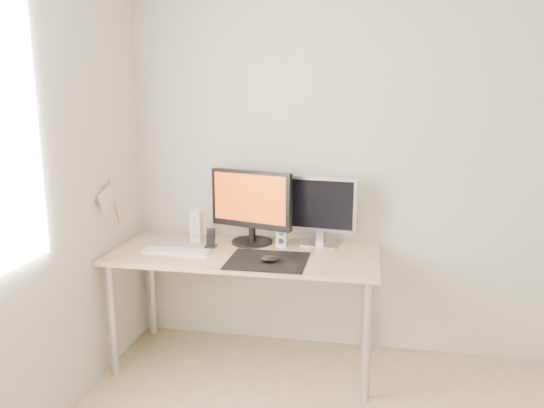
{
  "coord_description": "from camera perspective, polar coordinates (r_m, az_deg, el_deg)",
  "views": [
    {
      "loc": [
        -0.2,
        -1.61,
        1.67
      ],
      "look_at": [
        -0.78,
        1.47,
        1.01
      ],
      "focal_mm": 35.0,
      "sensor_mm": 36.0,
      "label": 1
    }
  ],
  "objects": [
    {
      "name": "speaker_left",
      "position": [
        3.43,
        -8.11,
        -2.36
      ],
      "size": [
        0.06,
        0.08,
        0.2
      ],
      "color": "white",
      "rests_on": "desk"
    },
    {
      "name": "phone_dock",
      "position": [
        3.3,
        -6.59,
        -4.03
      ],
      "size": [
        0.07,
        0.06,
        0.12
      ],
      "color": "black",
      "rests_on": "desk"
    },
    {
      "name": "mousepad",
      "position": [
        3.03,
        -0.5,
        -6.11
      ],
      "size": [
        0.45,
        0.4,
        0.0
      ],
      "primitive_type": "cube",
      "color": "black",
      "rests_on": "desk"
    },
    {
      "name": "second_monitor",
      "position": [
        3.29,
        5.27,
        -0.41
      ],
      "size": [
        0.45,
        0.19,
        0.43
      ],
      "color": "silver",
      "rests_on": "desk"
    },
    {
      "name": "wall_back",
      "position": [
        3.39,
        14.02,
        4.44
      ],
      "size": [
        3.5,
        0.0,
        3.5
      ],
      "primitive_type": "plane",
      "rotation": [
        1.57,
        0.0,
        0.0
      ],
      "color": "silver",
      "rests_on": "ground"
    },
    {
      "name": "pennant",
      "position": [
        3.28,
        -17.12,
        0.46
      ],
      "size": [
        0.01,
        0.23,
        0.29
      ],
      "color": "#A57F54",
      "rests_on": "wall_left"
    },
    {
      "name": "main_monitor",
      "position": [
        3.32,
        -2.26,
        -0.02
      ],
      "size": [
        0.54,
        0.32,
        0.47
      ],
      "color": "black",
      "rests_on": "desk"
    },
    {
      "name": "mouse",
      "position": [
        2.99,
        -0.23,
        -5.92
      ],
      "size": [
        0.11,
        0.06,
        0.04
      ],
      "primitive_type": "ellipsoid",
      "color": "black",
      "rests_on": "mousepad"
    },
    {
      "name": "keyboard",
      "position": [
        3.24,
        -10.21,
        -5.02
      ],
      "size": [
        0.42,
        0.12,
        0.02
      ],
      "color": "silver",
      "rests_on": "desk"
    },
    {
      "name": "desk",
      "position": [
        3.24,
        -2.93,
        -6.43
      ],
      "size": [
        1.6,
        0.7,
        0.73
      ],
      "color": "#D1B587",
      "rests_on": "ground"
    },
    {
      "name": "speaker_right",
      "position": [
        3.28,
        1.07,
        -2.88
      ],
      "size": [
        0.06,
        0.08,
        0.2
      ],
      "color": "white",
      "rests_on": "desk"
    }
  ]
}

